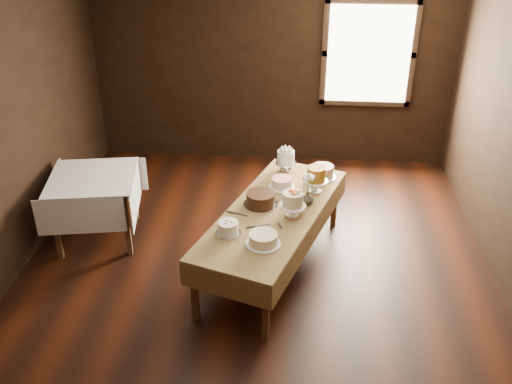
# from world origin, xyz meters

# --- Properties ---
(floor) EXTENTS (5.00, 6.00, 0.01)m
(floor) POSITION_xyz_m (0.00, 0.00, 0.00)
(floor) COLOR black
(floor) RESTS_ON ground
(ceiling) EXTENTS (5.00, 6.00, 0.01)m
(ceiling) POSITION_xyz_m (0.00, 0.00, 2.80)
(ceiling) COLOR beige
(ceiling) RESTS_ON wall_back
(wall_back) EXTENTS (5.00, 0.02, 2.80)m
(wall_back) POSITION_xyz_m (0.00, 3.00, 1.40)
(wall_back) COLOR black
(wall_back) RESTS_ON ground
(window) EXTENTS (1.10, 0.05, 1.30)m
(window) POSITION_xyz_m (1.30, 2.94, 1.60)
(window) COLOR #FFEABF
(window) RESTS_ON wall_back
(display_table) EXTENTS (1.58, 2.44, 0.70)m
(display_table) POSITION_xyz_m (0.17, 0.26, 0.65)
(display_table) COLOR #472C17
(display_table) RESTS_ON ground
(side_table) EXTENTS (1.08, 1.08, 0.79)m
(side_table) POSITION_xyz_m (-1.86, 0.69, 0.70)
(side_table) COLOR #472C17
(side_table) RESTS_ON ground
(cake_meringue) EXTENTS (0.27, 0.27, 0.25)m
(cake_meringue) POSITION_xyz_m (0.27, 1.19, 0.82)
(cake_meringue) COLOR silver
(cake_meringue) RESTS_ON display_table
(cake_speckled) EXTENTS (0.31, 0.31, 0.14)m
(cake_speckled) POSITION_xyz_m (0.69, 1.05, 0.77)
(cake_speckled) COLOR white
(cake_speckled) RESTS_ON display_table
(cake_lattice) EXTENTS (0.28, 0.28, 0.11)m
(cake_lattice) POSITION_xyz_m (0.24, 0.77, 0.75)
(cake_lattice) COLOR white
(cake_lattice) RESTS_ON display_table
(cake_caramel) EXTENTS (0.27, 0.27, 0.30)m
(cake_caramel) POSITION_xyz_m (0.60, 0.70, 0.83)
(cake_caramel) COLOR white
(cake_caramel) RESTS_ON display_table
(cake_chocolate) EXTENTS (0.39, 0.39, 0.14)m
(cake_chocolate) POSITION_xyz_m (0.03, 0.37, 0.77)
(cake_chocolate) COLOR silver
(cake_chocolate) RESTS_ON display_table
(cake_flowers) EXTENTS (0.29, 0.29, 0.28)m
(cake_flowers) POSITION_xyz_m (0.37, 0.19, 0.82)
(cake_flowers) COLOR white
(cake_flowers) RESTS_ON display_table
(cake_swirl) EXTENTS (0.25, 0.25, 0.13)m
(cake_swirl) POSITION_xyz_m (-0.23, -0.19, 0.76)
(cake_swirl) COLOR silver
(cake_swirl) RESTS_ON display_table
(cake_cream) EXTENTS (0.33, 0.33, 0.11)m
(cake_cream) POSITION_xyz_m (0.11, -0.35, 0.76)
(cake_cream) COLOR white
(cake_cream) RESTS_ON display_table
(cake_server_a) EXTENTS (0.23, 0.11, 0.01)m
(cake_server_a) POSITION_xyz_m (0.08, -0.03, 0.71)
(cake_server_a) COLOR silver
(cake_server_a) RESTS_ON display_table
(cake_server_b) EXTENTS (0.11, 0.23, 0.01)m
(cake_server_b) POSITION_xyz_m (0.29, -0.13, 0.71)
(cake_server_b) COLOR silver
(cake_server_b) RESTS_ON display_table
(cake_server_c) EXTENTS (0.09, 0.24, 0.01)m
(cake_server_c) POSITION_xyz_m (0.25, 0.57, 0.71)
(cake_server_c) COLOR silver
(cake_server_c) RESTS_ON display_table
(cake_server_d) EXTENTS (0.24, 0.04, 0.01)m
(cake_server_d) POSITION_xyz_m (0.49, 0.43, 0.71)
(cake_server_d) COLOR silver
(cake_server_d) RESTS_ON display_table
(cake_server_e) EXTENTS (0.24, 0.10, 0.01)m
(cake_server_e) POSITION_xyz_m (-0.15, 0.15, 0.71)
(cake_server_e) COLOR silver
(cake_server_e) RESTS_ON display_table
(flower_vase) EXTENTS (0.16, 0.16, 0.13)m
(flower_vase) POSITION_xyz_m (0.52, 0.43, 0.77)
(flower_vase) COLOR #2D2823
(flower_vase) RESTS_ON display_table
(flower_bouquet) EXTENTS (0.14, 0.14, 0.20)m
(flower_bouquet) POSITION_xyz_m (0.52, 0.43, 0.95)
(flower_bouquet) COLOR white
(flower_bouquet) RESTS_ON flower_vase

